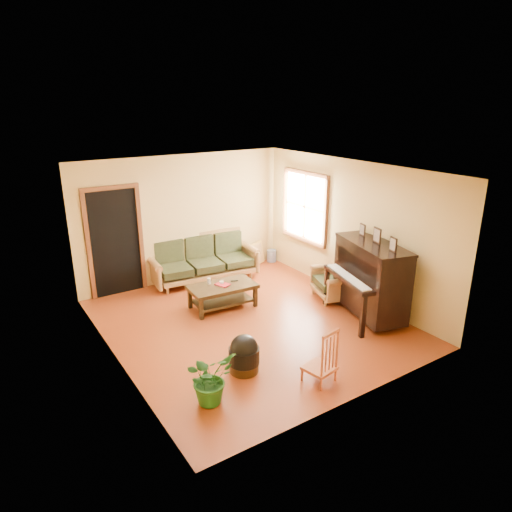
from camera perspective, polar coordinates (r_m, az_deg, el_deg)
floor at (r=7.90m, az=-0.81°, el=-8.31°), size 5.00×5.00×0.00m
doorway at (r=9.09m, az=-17.18°, el=1.54°), size 1.08×0.16×2.05m
window at (r=9.60m, az=6.15°, el=6.15°), size 0.12×1.36×1.46m
sofa at (r=9.54m, az=-6.46°, el=-0.37°), size 2.29×1.15×0.95m
coffee_table at (r=8.38m, az=-4.19°, el=-5.02°), size 1.25×0.74×0.44m
armchair at (r=8.78m, az=9.75°, el=-2.68°), size 1.01×1.04×0.84m
piano at (r=8.10m, az=14.11°, el=-2.96°), size 1.27×1.71×1.34m
footstool at (r=6.52m, az=-1.50°, el=-12.63°), size 0.46×0.46×0.41m
red_chair at (r=6.28m, az=7.98°, el=-12.13°), size 0.45×0.47×0.80m
leaning_frame at (r=10.46m, az=0.16°, el=0.37°), size 0.42×0.24×0.55m
ceramic_crock at (r=10.71m, az=1.95°, el=0.04°), size 0.28×0.28×0.28m
potted_plant at (r=5.91m, az=-5.79°, el=-14.95°), size 0.73×0.67×0.67m
book at (r=8.21m, az=-4.60°, el=-3.79°), size 0.26×0.30×0.02m
candle at (r=8.35m, az=-5.90°, el=-3.12°), size 0.08×0.08×0.11m
glass_jar at (r=8.32m, az=-4.32°, el=-3.36°), size 0.10×0.10×0.06m
remote at (r=8.45m, az=-2.73°, el=-3.10°), size 0.14×0.08×0.01m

